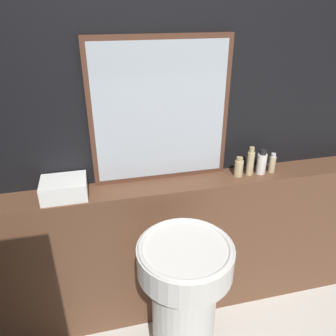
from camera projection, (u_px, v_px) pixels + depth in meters
wall_back at (175, 122)px, 1.77m from camera, size 8.00×0.06×2.50m
vanity_counter at (179, 249)px, 2.01m from camera, size 2.38×0.20×0.95m
pedestal_sink at (184, 306)px, 1.60m from camera, size 0.44×0.44×0.88m
mirror at (161, 113)px, 1.67m from camera, size 0.73×0.03×0.75m
towel_stack at (64, 188)px, 1.65m from camera, size 0.23×0.18×0.09m
shampoo_bottle at (239, 167)px, 1.84m from camera, size 0.05×0.05×0.11m
conditioner_bottle at (250, 162)px, 1.84m from camera, size 0.04×0.04×0.17m
lotion_bottle at (262, 163)px, 1.86m from camera, size 0.05×0.05×0.15m
body_wash_bottle at (272, 163)px, 1.88m from camera, size 0.04×0.04×0.12m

